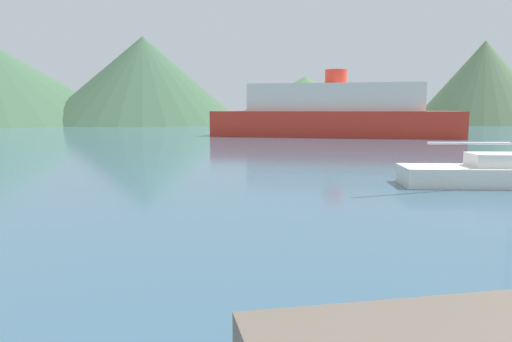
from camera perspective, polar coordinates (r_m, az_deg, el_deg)
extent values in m
cube|color=white|center=(21.29, 25.96, -0.54)|extent=(7.44, 2.56, 0.73)
cube|color=white|center=(21.23, 26.05, 1.14)|extent=(2.28, 1.64, 0.51)
cylinder|color=#BCBCC1|center=(20.77, 23.35, 2.94)|extent=(3.30, 0.27, 0.10)
cube|color=red|center=(55.85, 8.99, 5.40)|extent=(27.33, 14.80, 2.68)
cube|color=silver|center=(55.84, 9.04, 8.26)|extent=(19.43, 11.75, 2.89)
cylinder|color=red|center=(55.94, 9.09, 10.56)|extent=(2.36, 2.36, 1.60)
cone|color=#38563D|center=(102.24, -12.76, 10.07)|extent=(39.55, 39.55, 17.01)
cone|color=#476B42|center=(96.07, 5.59, 8.03)|extent=(32.90, 32.90, 9.04)
cone|color=#4C6647|center=(107.86, 24.55, 9.19)|extent=(26.89, 26.89, 16.06)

